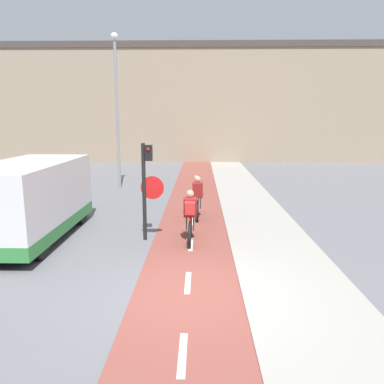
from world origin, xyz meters
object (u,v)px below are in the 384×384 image
Objects in this scene: traffic_light_pole at (147,181)px; van at (29,202)px; cyclist_near at (190,218)px; street_lamp_far at (117,97)px; cyclist_far at (198,200)px.

van is (-3.45, 0.02, -0.64)m from traffic_light_pole.
cyclist_near is 4.71m from van.
street_lamp_far is at bearing 83.97° from van.
traffic_light_pole reaches higher than cyclist_near.
traffic_light_pole is 0.37× the size of street_lamp_far.
street_lamp_far is at bearing 114.28° from cyclist_near.
street_lamp_far is at bearing 124.69° from cyclist_far.
traffic_light_pole is at bearing 170.42° from cyclist_near.
street_lamp_far is 4.40× the size of cyclist_near.
traffic_light_pole is 1.64× the size of cyclist_near.
traffic_light_pole is 0.55× the size of van.
cyclist_far is (1.43, 2.45, -1.08)m from traffic_light_pole.
cyclist_near is (3.82, -8.46, -3.82)m from street_lamp_far.
street_lamp_far reaches higher than traffic_light_pole.
traffic_light_pole is 3.51m from van.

